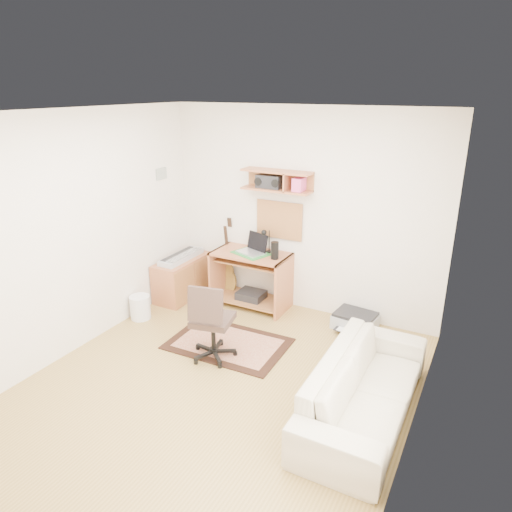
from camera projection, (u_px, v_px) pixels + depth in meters
The scene contains 22 objects.
floor at pixel (220, 385), 4.67m from camera, with size 3.60×4.00×0.01m, color #A68545.
ceiling at pixel (212, 112), 3.78m from camera, with size 3.60×4.00×0.01m, color white.
back_wall at pixel (302, 213), 5.89m from camera, with size 3.60×0.01×2.60m, color white.
left_wall at pixel (74, 235), 5.02m from camera, with size 0.01×4.00×2.60m, color white.
right_wall at pixel (424, 304), 3.43m from camera, with size 0.01×4.00×2.60m, color white.
wall_shelf at pixel (277, 181), 5.78m from camera, with size 0.90×0.25×0.26m, color #B66940.
cork_board at pixel (279, 220), 6.05m from camera, with size 0.64×0.03×0.49m, color tan.
wall_photo at pixel (161, 174), 6.11m from camera, with size 0.02×0.20×0.15m, color #4C8CBF.
desk at pixel (251, 280), 6.23m from camera, with size 1.00×0.55×0.75m, color #B66940, non-canonical shape.
laptop at pixel (251, 244), 6.04m from camera, with size 0.34×0.34×0.26m, color silver, non-canonical shape.
speaker at pixel (275, 250), 5.86m from camera, with size 0.10×0.10×0.22m, color black.
desk_lamp at pixel (269, 241), 6.08m from camera, with size 0.10×0.10×0.31m, color black, non-canonical shape.
pencil_cup at pixel (275, 250), 6.04m from camera, with size 0.07×0.07×0.11m, color #335799.
boombox at pixel (269, 182), 5.82m from camera, with size 0.32×0.15×0.16m, color black.
rug at pixel (228, 343), 5.39m from camera, with size 1.33×0.88×0.02m, color tan.
task_chair at pixel (213, 320), 4.99m from camera, with size 0.46×0.46×0.91m, color #382821, non-canonical shape.
cabinet at pixel (183, 277), 6.56m from camera, with size 0.40×0.90×0.55m, color #B66940.
music_keyboard at pixel (181, 257), 6.45m from camera, with size 0.24×0.76×0.07m, color #B2B5BA.
guitar at pixel (226, 258), 6.49m from camera, with size 0.30×0.19×1.11m, color olive, non-canonical shape.
waste_basket at pixel (140, 307), 5.95m from camera, with size 0.25×0.25×0.30m, color white.
printer at pixel (355, 321), 5.74m from camera, with size 0.49×0.38×0.19m, color #A5A8AA.
sofa at pixel (366, 378), 4.13m from camera, with size 1.92×0.56×0.75m, color beige.
Camera 1 is at (2.16, -3.32, 2.81)m, focal length 32.87 mm.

